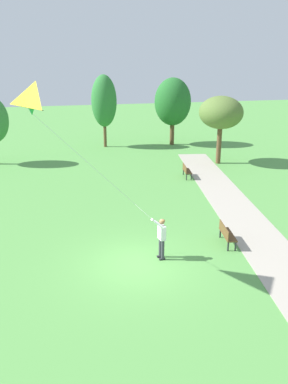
{
  "coord_description": "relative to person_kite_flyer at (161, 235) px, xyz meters",
  "views": [
    {
      "loc": [
        -3.25,
        -13.56,
        7.69
      ],
      "look_at": [
        0.51,
        1.13,
        2.63
      ],
      "focal_mm": 36.87,
      "sensor_mm": 36.0,
      "label": 1
    }
  ],
  "objects": [
    {
      "name": "flying_kite",
      "position": [
        -4.37,
        -0.35,
        5.5
      ],
      "size": [
        4.62,
        1.72,
        5.31
      ],
      "color": "yellow"
    },
    {
      "name": "ground_plane",
      "position": [
        -1.0,
        -0.26,
        -1.05
      ],
      "size": [
        120.0,
        120.0,
        0.0
      ],
      "primitive_type": "plane",
      "color": "#569947"
    },
    {
      "name": "tree_treeline_right",
      "position": [
        1.28,
        22.47,
        3.15
      ],
      "size": [
        2.3,
        2.45,
        6.55
      ],
      "color": "brown",
      "rests_on": "ground"
    },
    {
      "name": "park_bench_near_walkway",
      "position": [
        3.16,
        0.57,
        -0.54
      ],
      "size": [
        0.71,
        1.56,
        0.88
      ],
      "color": "brown",
      "rests_on": "ground"
    },
    {
      "name": "person_kite_flyer",
      "position": [
        0.0,
        0.0,
        0.0
      ],
      "size": [
        0.62,
        0.52,
        1.83
      ],
      "color": "#232328",
      "rests_on": "ground"
    },
    {
      "name": "walkway_path",
      "position": [
        5.08,
        1.74,
        -1.04
      ],
      "size": [
        8.24,
        31.9,
        0.02
      ],
      "primitive_type": "cube",
      "rotation": [
        0.0,
        0.0,
        -0.18
      ],
      "color": "#ADA393",
      "rests_on": "ground"
    },
    {
      "name": "tree_lakeside_far",
      "position": [
        7.68,
        21.94,
        2.97
      ],
      "size": [
        3.4,
        3.43,
        6.24
      ],
      "color": "brown",
      "rests_on": "ground"
    },
    {
      "name": "tree_treeline_center",
      "position": [
        8.91,
        14.03,
        2.88
      ],
      "size": [
        3.28,
        3.69,
        5.2
      ],
      "color": "brown",
      "rests_on": "ground"
    },
    {
      "name": "park_bench_far_walkway",
      "position": [
        5.09,
        10.89,
        -0.54
      ],
      "size": [
        0.71,
        1.56,
        0.88
      ],
      "color": "brown",
      "rests_on": "ground"
    }
  ]
}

